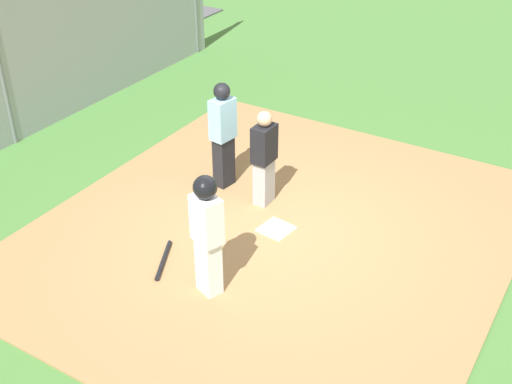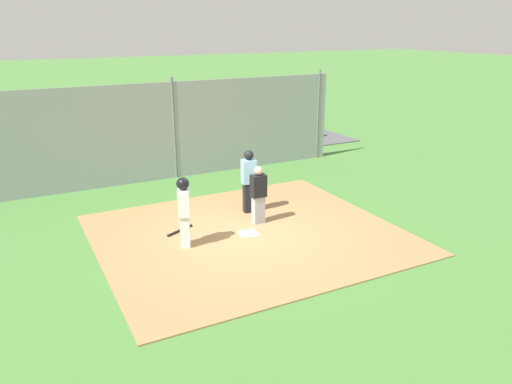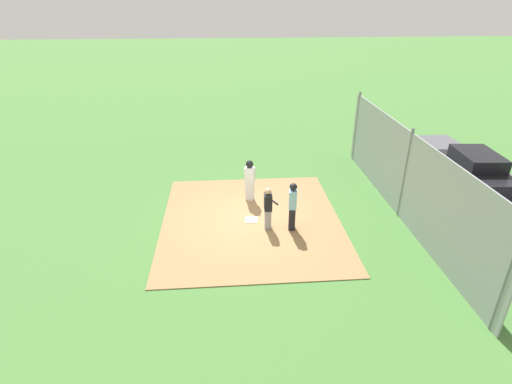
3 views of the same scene
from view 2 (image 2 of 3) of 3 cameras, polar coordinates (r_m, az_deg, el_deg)
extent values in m
plane|color=#477A38|center=(12.34, -0.85, -4.96)|extent=(140.00, 140.00, 0.00)
cube|color=#9E774C|center=(12.34, -0.85, -4.89)|extent=(7.20, 6.40, 0.03)
cube|color=white|center=(12.33, -0.85, -4.79)|extent=(0.49, 0.49, 0.02)
cube|color=#9E9EA3|center=(12.87, 0.28, -2.03)|extent=(0.30, 0.22, 0.73)
cube|color=black|center=(12.65, 0.28, 0.72)|extent=(0.38, 0.27, 0.58)
sphere|color=tan|center=(12.53, 0.28, 2.46)|extent=(0.23, 0.23, 0.23)
cube|color=black|center=(13.60, -0.82, -0.64)|extent=(0.33, 0.26, 0.83)
cube|color=#8CC1E0|center=(13.37, -0.83, 2.36)|extent=(0.41, 0.31, 0.66)
sphere|color=black|center=(13.25, -0.84, 4.26)|extent=(0.26, 0.26, 0.26)
cube|color=silver|center=(11.65, -8.15, -4.41)|extent=(0.31, 0.36, 0.78)
cube|color=white|center=(11.40, -8.31, -1.20)|extent=(0.38, 0.45, 0.61)
sphere|color=tan|center=(11.26, -8.41, 0.85)|extent=(0.24, 0.24, 0.24)
sphere|color=black|center=(11.25, -8.42, 0.95)|extent=(0.29, 0.29, 0.29)
cylinder|color=black|center=(12.60, -8.73, -4.38)|extent=(0.78, 0.42, 0.06)
cube|color=#93999E|center=(16.74, -9.38, 6.94)|extent=(12.00, 0.05, 3.20)
cylinder|color=slate|center=(19.22, 7.12, 8.80)|extent=(0.10, 0.10, 3.35)
cylinder|color=slate|center=(16.73, -9.39, 7.19)|extent=(0.10, 0.10, 3.35)
cube|color=#515156|center=(20.86, -12.67, 4.63)|extent=(18.00, 5.20, 0.04)
cube|color=silver|center=(22.33, 1.73, 7.10)|extent=(4.32, 2.02, 0.64)
cube|color=silver|center=(22.30, 2.07, 8.65)|extent=(2.42, 1.74, 0.56)
cylinder|color=black|center=(20.93, -0.12, 6.03)|extent=(0.61, 0.23, 0.60)
cylinder|color=black|center=(22.36, -2.42, 6.85)|extent=(0.61, 0.23, 0.60)
cylinder|color=black|center=(22.45, 5.87, 6.82)|extent=(0.61, 0.23, 0.60)
cylinder|color=black|center=(23.79, 3.36, 7.56)|extent=(0.61, 0.23, 0.60)
cube|color=black|center=(20.74, -19.99, 5.06)|extent=(4.31, 2.01, 0.64)
cube|color=black|center=(20.61, -20.59, 6.62)|extent=(2.42, 1.73, 0.56)
cylinder|color=black|center=(21.69, -16.53, 5.71)|extent=(0.61, 0.22, 0.60)
cylinder|color=black|center=(20.04, -15.90, 4.73)|extent=(0.61, 0.22, 0.60)
cylinder|color=black|center=(21.57, -23.73, 4.82)|extent=(0.61, 0.22, 0.60)
cylinder|color=black|center=(19.91, -23.69, 3.76)|extent=(0.61, 0.22, 0.60)
camera|label=1|loc=(6.57, -46.58, 17.75)|focal=46.15mm
camera|label=3|loc=(20.02, 37.67, 22.08)|focal=28.03mm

